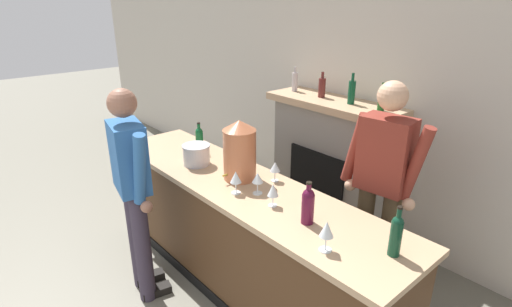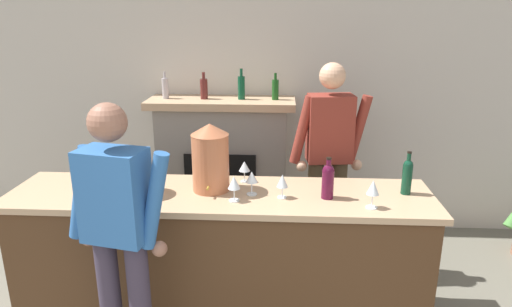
% 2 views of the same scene
% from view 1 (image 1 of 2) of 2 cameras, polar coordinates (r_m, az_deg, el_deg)
% --- Properties ---
extents(wall_back_panel, '(12.00, 0.07, 2.75)m').
position_cam_1_polar(wall_back_panel, '(4.04, 17.07, 6.79)').
color(wall_back_panel, beige).
rests_on(wall_back_panel, ground_plane).
extents(bar_counter, '(2.97, 0.70, 0.98)m').
position_cam_1_polar(bar_counter, '(3.37, -2.14, -11.69)').
color(bar_counter, '#4B2F1A').
rests_on(bar_counter, ground_plane).
extents(fireplace_stone, '(1.40, 0.52, 1.69)m').
position_cam_1_polar(fireplace_stone, '(4.21, 10.58, -1.59)').
color(fireplace_stone, gray).
rests_on(fireplace_stone, ground_plane).
extents(person_customer, '(0.65, 0.36, 1.74)m').
position_cam_1_polar(person_customer, '(3.21, -17.11, -4.80)').
color(person_customer, '#372E3E').
rests_on(person_customer, ground_plane).
extents(person_bartender, '(0.66, 0.34, 1.81)m').
position_cam_1_polar(person_bartender, '(3.11, 17.38, -4.85)').
color(person_bartender, brown).
rests_on(person_bartender, ground_plane).
extents(copper_dispenser, '(0.26, 0.30, 0.48)m').
position_cam_1_polar(copper_dispenser, '(3.11, -2.35, 0.53)').
color(copper_dispenser, '#B66641').
rests_on(copper_dispenser, bar_counter).
extents(ice_bucket_steel, '(0.24, 0.24, 0.18)m').
position_cam_1_polar(ice_bucket_steel, '(3.47, -8.51, -0.16)').
color(ice_bucket_steel, silver).
rests_on(ice_bucket_steel, bar_counter).
extents(wine_bottle_riesling_slim, '(0.07, 0.07, 0.31)m').
position_cam_1_polar(wine_bottle_riesling_slim, '(2.38, 19.38, -10.78)').
color(wine_bottle_riesling_slim, '#0E3825').
rests_on(wine_bottle_riesling_slim, bar_counter).
extents(wine_bottle_cabernet_heavy, '(0.08, 0.08, 0.29)m').
position_cam_1_polar(wine_bottle_cabernet_heavy, '(2.56, 7.43, -7.23)').
color(wine_bottle_cabernet_heavy, '#4B0F2A').
rests_on(wine_bottle_cabernet_heavy, bar_counter).
extents(wine_bottle_burgundy_dark, '(0.07, 0.07, 0.28)m').
position_cam_1_polar(wine_bottle_burgundy_dark, '(3.76, -8.10, 2.16)').
color(wine_bottle_burgundy_dark, '#115528').
rests_on(wine_bottle_burgundy_dark, bar_counter).
extents(wine_glass_mid_counter, '(0.08, 0.08, 0.19)m').
position_cam_1_polar(wine_glass_mid_counter, '(2.32, 10.06, -10.73)').
color(wine_glass_mid_counter, silver).
rests_on(wine_glass_mid_counter, bar_counter).
extents(wine_glass_by_dispenser, '(0.08, 0.08, 0.17)m').
position_cam_1_polar(wine_glass_by_dispenser, '(2.92, -2.91, -3.49)').
color(wine_glass_by_dispenser, silver).
rests_on(wine_glass_by_dispenser, bar_counter).
extents(wine_glass_back_row, '(0.08, 0.08, 0.16)m').
position_cam_1_polar(wine_glass_back_row, '(3.11, 2.74, -1.98)').
color(wine_glass_back_row, silver).
rests_on(wine_glass_back_row, bar_counter).
extents(wine_glass_near_bucket, '(0.08, 0.08, 0.17)m').
position_cam_1_polar(wine_glass_near_bucket, '(2.75, 2.45, -5.32)').
color(wine_glass_near_bucket, silver).
rests_on(wine_glass_near_bucket, bar_counter).
extents(wine_glass_front_left, '(0.08, 0.08, 0.17)m').
position_cam_1_polar(wine_glass_front_left, '(2.91, 0.23, -3.59)').
color(wine_glass_front_left, silver).
rests_on(wine_glass_front_left, bar_counter).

